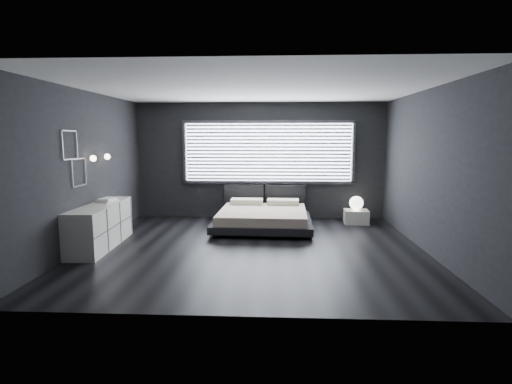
{
  "coord_description": "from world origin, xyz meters",
  "views": [
    {
      "loc": [
        0.39,
        -6.94,
        1.99
      ],
      "look_at": [
        0.0,
        0.85,
        0.9
      ],
      "focal_mm": 28.0,
      "sensor_mm": 36.0,
      "label": 1
    }
  ],
  "objects": [
    {
      "name": "wall_art_lower",
      "position": [
        -2.98,
        -0.3,
        1.38
      ],
      "size": [
        0.01,
        0.48,
        0.48
      ],
      "color": "#47474C",
      "rests_on": "ground"
    },
    {
      "name": "nightstand",
      "position": [
        2.24,
        2.17,
        0.16
      ],
      "size": [
        0.57,
        0.48,
        0.32
      ],
      "primitive_type": "cube",
      "rotation": [
        0.0,
        0.0,
        -0.06
      ],
      "color": "white",
      "rests_on": "ground"
    },
    {
      "name": "bed",
      "position": [
        0.12,
        1.59,
        0.25
      ],
      "size": [
        2.12,
        2.03,
        0.54
      ],
      "color": "black",
      "rests_on": "ground"
    },
    {
      "name": "orb_lamp",
      "position": [
        2.24,
        2.2,
        0.47
      ],
      "size": [
        0.31,
        0.31,
        0.31
      ],
      "primitive_type": "sphere",
      "color": "white",
      "rests_on": "nightstand"
    },
    {
      "name": "headboard",
      "position": [
        0.11,
        2.64,
        0.57
      ],
      "size": [
        1.96,
        0.16,
        0.52
      ],
      "color": "black",
      "rests_on": "ground"
    },
    {
      "name": "wall_art_upper",
      "position": [
        -2.98,
        -0.55,
        1.85
      ],
      "size": [
        0.01,
        0.48,
        0.48
      ],
      "color": "#47474C",
      "rests_on": "ground"
    },
    {
      "name": "sconce_far",
      "position": [
        -2.88,
        0.65,
        1.6
      ],
      "size": [
        0.18,
        0.11,
        0.11
      ],
      "color": "silver",
      "rests_on": "ground"
    },
    {
      "name": "sconce_near",
      "position": [
        -2.88,
        0.05,
        1.6
      ],
      "size": [
        0.18,
        0.11,
        0.11
      ],
      "color": "silver",
      "rests_on": "ground"
    },
    {
      "name": "book_stack",
      "position": [
        -2.76,
        0.27,
        0.81
      ],
      "size": [
        0.34,
        0.4,
        0.07
      ],
      "color": "white",
      "rests_on": "dresser"
    },
    {
      "name": "window",
      "position": [
        0.2,
        2.7,
        1.61
      ],
      "size": [
        4.14,
        0.09,
        1.52
      ],
      "color": "white",
      "rests_on": "ground"
    },
    {
      "name": "room",
      "position": [
        0.0,
        0.0,
        1.4
      ],
      "size": [
        6.04,
        6.0,
        2.8
      ],
      "color": "black",
      "rests_on": "ground"
    },
    {
      "name": "dresser",
      "position": [
        -2.78,
        -0.03,
        0.39
      ],
      "size": [
        0.64,
        1.96,
        0.78
      ],
      "color": "white",
      "rests_on": "ground"
    }
  ]
}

